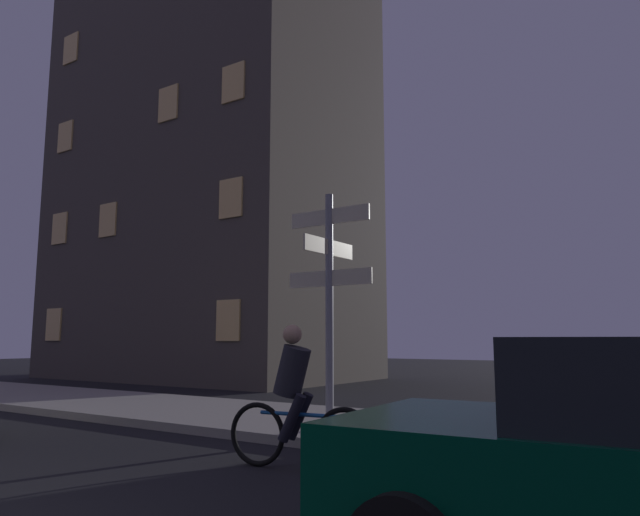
% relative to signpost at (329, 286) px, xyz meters
% --- Properties ---
extents(sidewalk_kerb, '(40.00, 3.42, 0.14)m').
position_rel_signpost_xyz_m(sidewalk_kerb, '(-0.09, 0.82, -2.19)').
color(sidewalk_kerb, gray).
rests_on(sidewalk_kerb, ground_plane).
extents(signpost, '(1.48, 1.33, 3.53)m').
position_rel_signpost_xyz_m(signpost, '(0.00, 0.00, 0.00)').
color(signpost, gray).
rests_on(signpost, sidewalk_kerb).
extents(cyclist, '(1.81, 0.38, 1.61)m').
position_rel_signpost_xyz_m(cyclist, '(0.84, -2.00, -1.51)').
color(cyclist, black).
rests_on(cyclist, ground_plane).
extents(building_left_block, '(11.69, 7.25, 21.27)m').
position_rel_signpost_xyz_m(building_left_block, '(-11.35, 8.96, 8.38)').
color(building_left_block, '#4C443D').
rests_on(building_left_block, ground_plane).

